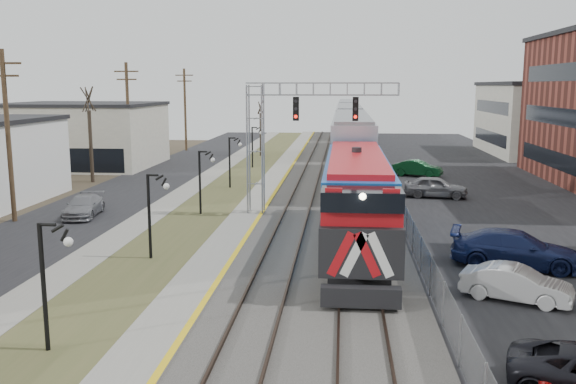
# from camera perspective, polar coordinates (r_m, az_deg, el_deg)

# --- Properties ---
(street_west) EXTENTS (7.00, 120.00, 0.04)m
(street_west) POSITION_cam_1_polar(r_m,az_deg,el_deg) (47.22, -15.10, -0.09)
(street_west) COLOR black
(street_west) RESTS_ON ground
(sidewalk) EXTENTS (2.00, 120.00, 0.08)m
(sidewalk) POSITION_cam_1_polar(r_m,az_deg,el_deg) (45.86, -9.82, -0.15)
(sidewalk) COLOR gray
(sidewalk) RESTS_ON ground
(grass_median) EXTENTS (4.00, 120.00, 0.06)m
(grass_median) POSITION_cam_1_polar(r_m,az_deg,el_deg) (45.18, -6.14, -0.23)
(grass_median) COLOR #464B28
(grass_median) RESTS_ON ground
(platform) EXTENTS (2.00, 120.00, 0.24)m
(platform) POSITION_cam_1_polar(r_m,az_deg,el_deg) (44.68, -2.37, -0.18)
(platform) COLOR gray
(platform) RESTS_ON ground
(ballast_bed) EXTENTS (8.00, 120.00, 0.20)m
(ballast_bed) POSITION_cam_1_polar(r_m,az_deg,el_deg) (44.31, 4.06, -0.30)
(ballast_bed) COLOR #595651
(ballast_bed) RESTS_ON ground
(parking_lot) EXTENTS (16.00, 120.00, 0.04)m
(parking_lot) POSITION_cam_1_polar(r_m,az_deg,el_deg) (45.71, 19.27, -0.63)
(parking_lot) COLOR black
(parking_lot) RESTS_ON ground
(platform_edge) EXTENTS (0.24, 120.00, 0.01)m
(platform_edge) POSITION_cam_1_polar(r_m,az_deg,el_deg) (44.55, -1.25, -0.04)
(platform_edge) COLOR gold
(platform_edge) RESTS_ON platform
(track_near) EXTENTS (1.58, 120.00, 0.15)m
(track_near) POSITION_cam_1_polar(r_m,az_deg,el_deg) (44.36, 1.48, -0.04)
(track_near) COLOR #2D2119
(track_near) RESTS_ON ballast_bed
(track_far) EXTENTS (1.58, 120.00, 0.15)m
(track_far) POSITION_cam_1_polar(r_m,az_deg,el_deg) (44.28, 6.00, -0.11)
(track_far) COLOR #2D2119
(track_far) RESTS_ON ballast_bed
(train) EXTENTS (3.00, 85.85, 5.33)m
(train) POSITION_cam_1_polar(r_m,az_deg,el_deg) (65.03, 5.80, 5.43)
(train) COLOR #1654B4
(train) RESTS_ON ground
(signal_gantry) EXTENTS (9.00, 1.07, 8.15)m
(signal_gantry) POSITION_cam_1_polar(r_m,az_deg,el_deg) (36.85, -0.42, 6.25)
(signal_gantry) COLOR gray
(signal_gantry) RESTS_ON ground
(lampposts) EXTENTS (0.14, 62.14, 4.00)m
(lampposts) POSITION_cam_1_polar(r_m,az_deg,el_deg) (28.91, -12.68, -2.19)
(lampposts) COLOR black
(lampposts) RESTS_ON ground
(utility_poles) EXTENTS (0.28, 80.28, 10.00)m
(utility_poles) POSITION_cam_1_polar(r_m,az_deg,el_deg) (38.86, -24.71, 4.67)
(utility_poles) COLOR #4C3823
(utility_poles) RESTS_ON ground
(fence) EXTENTS (0.04, 120.00, 1.60)m
(fence) POSITION_cam_1_polar(r_m,az_deg,el_deg) (44.31, 9.50, 0.50)
(fence) COLOR gray
(fence) RESTS_ON ground
(bare_trees) EXTENTS (12.30, 42.30, 5.95)m
(bare_trees) POSITION_cam_1_polar(r_m,az_deg,el_deg) (50.89, -14.96, 3.67)
(bare_trees) COLOR #382D23
(bare_trees) RESTS_ON ground
(car_lot_b) EXTENTS (4.19, 2.88, 1.31)m
(car_lot_b) POSITION_cam_1_polar(r_m,az_deg,el_deg) (24.39, 20.56, -8.12)
(car_lot_b) COLOR #BCBCBC
(car_lot_b) RESTS_ON ground
(car_lot_d) EXTENTS (5.96, 3.55, 1.62)m
(car_lot_d) POSITION_cam_1_polar(r_m,az_deg,el_deg) (28.74, 20.55, -5.10)
(car_lot_d) COLOR #16204E
(car_lot_d) RESTS_ON ground
(car_lot_e) EXTENTS (4.71, 2.45, 1.53)m
(car_lot_e) POSITION_cam_1_polar(r_m,az_deg,el_deg) (44.85, 13.64, 0.42)
(car_lot_e) COLOR slate
(car_lot_e) RESTS_ON ground
(car_lot_f) EXTENTS (4.54, 2.95, 1.41)m
(car_lot_f) POSITION_cam_1_polar(r_m,az_deg,el_deg) (55.08, 12.02, 2.15)
(car_lot_f) COLOR #0D431F
(car_lot_f) RESTS_ON ground
(car_street_b) EXTENTS (2.36, 4.60, 1.28)m
(car_street_b) POSITION_cam_1_polar(r_m,az_deg,el_deg) (39.34, -18.56, -1.31)
(car_street_b) COLOR slate
(car_street_b) RESTS_ON ground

